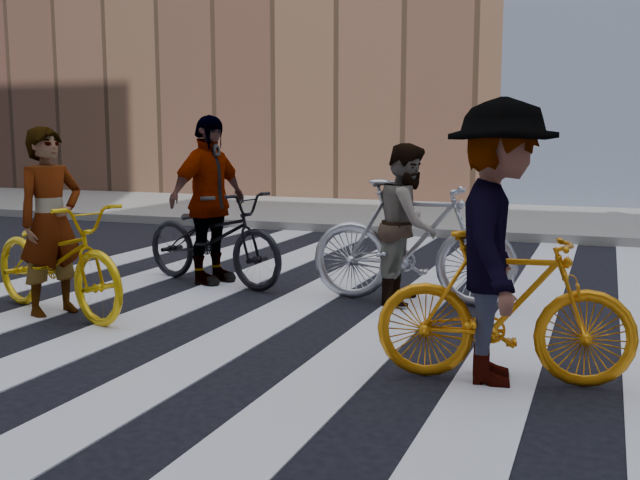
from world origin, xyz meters
The scene contains 11 objects.
ground centered at (0.00, 0.00, 0.00)m, with size 100.00×100.00×0.00m, color black.
sidewalk_far centered at (0.00, 7.50, 0.07)m, with size 100.00×5.00×0.15m, color gray.
zebra_crosswalk centered at (0.00, 0.00, 0.01)m, with size 8.25×10.00×0.01m.
bike_yellow_left centered at (-2.50, -1.51, 0.54)m, with size 0.71×2.04×1.07m, color yellow.
bike_silver_mid centered at (0.50, 0.19, 0.63)m, with size 0.59×2.08×1.25m, color #B9B9C4.
bike_yellow_right centered at (1.69, -1.99, 0.52)m, with size 0.49×1.74×1.05m, color orange.
bike_dark_rear centered at (-1.85, 0.33, 0.53)m, with size 0.71×2.03×1.07m, color black.
rider_left centered at (-2.55, -1.51, 0.88)m, with size 0.65×0.42×1.77m, color slate.
rider_mid centered at (0.45, 0.19, 0.81)m, with size 0.78×0.61×1.61m, color slate.
rider_right centered at (1.64, -1.99, 0.97)m, with size 1.25×0.72×1.94m, color slate.
rider_rear centered at (-1.90, 0.33, 0.96)m, with size 1.12×0.47×1.91m, color slate.
Camera 1 is at (2.31, -7.09, 1.70)m, focal length 42.00 mm.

